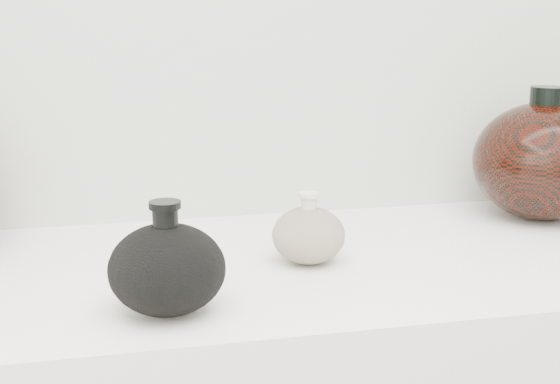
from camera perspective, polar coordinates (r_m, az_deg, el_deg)
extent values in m
cube|color=silver|center=(1.07, -0.84, -5.90)|extent=(1.20, 0.50, 0.03)
ellipsoid|color=black|center=(0.89, -8.26, -5.61)|extent=(0.15, 0.15, 0.10)
cylinder|color=black|center=(0.87, -8.39, -1.91)|extent=(0.03, 0.03, 0.03)
cylinder|color=black|center=(0.87, -8.42, -0.93)|extent=(0.04, 0.04, 0.01)
ellipsoid|color=beige|center=(1.05, 2.10, -3.18)|extent=(0.11, 0.11, 0.08)
cylinder|color=beige|center=(1.04, 2.12, -0.84)|extent=(0.02, 0.02, 0.02)
cylinder|color=beige|center=(1.04, 2.13, -0.21)|extent=(0.03, 0.03, 0.01)
ellipsoid|color=black|center=(1.33, 18.69, 2.14)|extent=(0.24, 0.24, 0.19)
cylinder|color=black|center=(1.32, 19.02, 6.52)|extent=(0.06, 0.06, 0.04)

